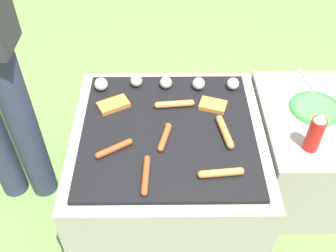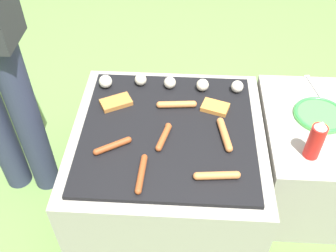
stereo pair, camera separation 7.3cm
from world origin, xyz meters
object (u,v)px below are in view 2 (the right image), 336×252
at_px(sausage_front_center, 217,176).
at_px(fork_utensil, 314,87).
at_px(plate_colorful, 320,115).
at_px(condiment_bottle, 316,140).

height_order(sausage_front_center, fork_utensil, sausage_front_center).
xyz_separation_m(plate_colorful, fork_utensil, (0.01, 0.19, -0.01)).
xyz_separation_m(sausage_front_center, condiment_bottle, (0.35, 0.13, 0.07)).
bearing_deg(fork_utensil, plate_colorful, -93.96).
bearing_deg(sausage_front_center, plate_colorful, 38.45).
distance_m(condiment_bottle, fork_utensil, 0.42).
height_order(condiment_bottle, fork_utensil, condiment_bottle).
height_order(sausage_front_center, condiment_bottle, condiment_bottle).
bearing_deg(plate_colorful, condiment_bottle, -110.58).
distance_m(sausage_front_center, condiment_bottle, 0.38).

